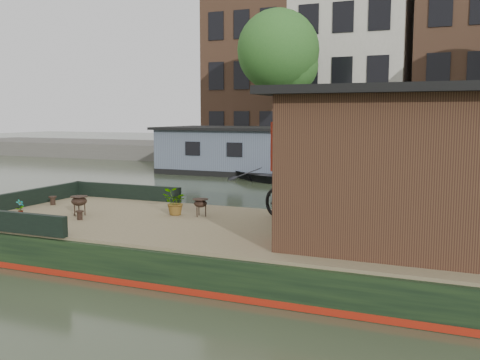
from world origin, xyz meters
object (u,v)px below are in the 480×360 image
at_px(bicycle, 300,198).
at_px(cabin, 408,165).
at_px(brazier_rear, 200,208).
at_px(dinghy, 269,172).
at_px(brazier_front, 79,206).

bearing_deg(bicycle, cabin, -87.54).
height_order(bicycle, brazier_rear, bicycle).
bearing_deg(dinghy, cabin, -118.34).
distance_m(cabin, bicycle, 2.27).
distance_m(brazier_front, dinghy, 11.75).
bearing_deg(brazier_rear, bicycle, 5.77).
xyz_separation_m(bicycle, brazier_front, (-4.31, -1.03, -0.27)).
distance_m(cabin, brazier_front, 6.38).
bearing_deg(brazier_rear, brazier_front, -160.18).
height_order(cabin, brazier_rear, cabin).
height_order(brazier_front, brazier_rear, brazier_front).
bearing_deg(bicycle, dinghy, 47.07).
height_order(brazier_front, dinghy, brazier_front).
relative_size(cabin, brazier_front, 10.23).
distance_m(brazier_rear, dinghy, 11.19).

